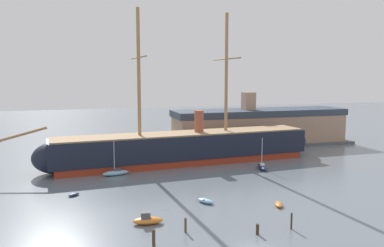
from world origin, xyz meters
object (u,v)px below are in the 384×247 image
mooring_piling_nearest (186,225)px  mooring_piling_left_pair (257,229)px  mooring_piling_right_pair (154,238)px  dinghy_mid_left (74,195)px  seagull_in_flight (144,137)px  dinghy_foreground_right (279,204)px  mooring_piling_midwater (291,221)px  motorboat_distant_centre (166,146)px  sailboat_alongside_stern (262,167)px  tall_ship (185,147)px  sailboat_alongside_bow (116,173)px  motorboat_foreground_left (147,220)px  dockside_warehouse_right (260,127)px  dinghy_near_centre (206,201)px

mooring_piling_nearest → mooring_piling_left_pair: size_ratio=1.39×
mooring_piling_left_pair → mooring_piling_right_pair: 13.16m
dinghy_mid_left → seagull_in_flight: seagull_in_flight is taller
dinghy_foreground_right → mooring_piling_midwater: (-2.93, -8.46, 0.78)m
dinghy_mid_left → motorboat_distant_centre: bearing=57.0°
sailboat_alongside_stern → mooring_piling_nearest: size_ratio=3.59×
tall_ship → sailboat_alongside_stern: bearing=-36.3°
sailboat_alongside_bow → motorboat_distant_centre: 30.46m
dinghy_mid_left → motorboat_distant_centre: 44.57m
tall_ship → motorboat_foreground_left: tall_ship is taller
dinghy_foreground_right → mooring_piling_nearest: bearing=-161.7°
tall_ship → sailboat_alongside_stern: tall_ship is taller
mooring_piling_midwater → seagull_in_flight: (-14.98, 24.57, 8.03)m
sailboat_alongside_bow → mooring_piling_midwater: 39.33m
mooring_piling_left_pair → mooring_piling_midwater: 5.02m
sailboat_alongside_stern → mooring_piling_right_pair: sailboat_alongside_stern is taller
sailboat_alongside_bow → dockside_warehouse_right: size_ratio=0.13×
motorboat_foreground_left → seagull_in_flight: (2.65, 17.43, 8.52)m
tall_ship → dinghy_mid_left: tall_ship is taller
dinghy_near_centre → dinghy_mid_left: size_ratio=1.47×
sailboat_alongside_stern → mooring_piling_midwater: size_ratio=3.12×
tall_ship → motorboat_distant_centre: tall_ship is taller
tall_ship → mooring_piling_midwater: 41.19m
mooring_piling_midwater → dockside_warehouse_right: (24.27, 57.87, 4.02)m
sailboat_alongside_bow → motorboat_distant_centre: (16.18, 25.80, -0.00)m
motorboat_distant_centre → seagull_in_flight: (-12.05, -35.61, 8.54)m
tall_ship → dinghy_near_centre: tall_ship is taller
dinghy_foreground_right → motorboat_distant_centre: (-5.86, 51.72, 0.27)m
mooring_piling_nearest → seagull_in_flight: 23.10m
tall_ship → dockside_warehouse_right: 32.07m
dockside_warehouse_right → mooring_piling_nearest: bearing=-124.5°
dinghy_foreground_right → seagull_in_flight: size_ratio=2.24×
sailboat_alongside_stern → mooring_piling_left_pair: (-16.28, -30.83, 0.11)m
motorboat_distant_centre → seagull_in_flight: size_ratio=3.39×
dinghy_near_centre → mooring_piling_left_pair: size_ratio=2.35×
tall_ship → sailboat_alongside_stern: 17.94m
dinghy_foreground_right → sailboat_alongside_bow: bearing=130.4°
sailboat_alongside_stern → mooring_piling_left_pair: size_ratio=4.99×
mooring_piling_midwater → dinghy_near_centre: bearing=119.2°
sailboat_alongside_bow → dockside_warehouse_right: 49.54m
motorboat_foreground_left → mooring_piling_left_pair: size_ratio=3.14×
motorboat_foreground_left → mooring_piling_midwater: mooring_piling_midwater is taller
motorboat_foreground_left → sailboat_alongside_stern: bearing=39.0°
sailboat_alongside_bow → mooring_piling_left_pair: (14.12, -34.66, 0.10)m
sailboat_alongside_stern → mooring_piling_nearest: 37.01m
dinghy_near_centre → seagull_in_flight: 16.32m
motorboat_distant_centre → mooring_piling_midwater: size_ratio=1.96×
tall_ship → mooring_piling_left_pair: tall_ship is taller
mooring_piling_left_pair → sailboat_alongside_bow: bearing=112.2°
mooring_piling_midwater → motorboat_distant_centre: bearing=92.8°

